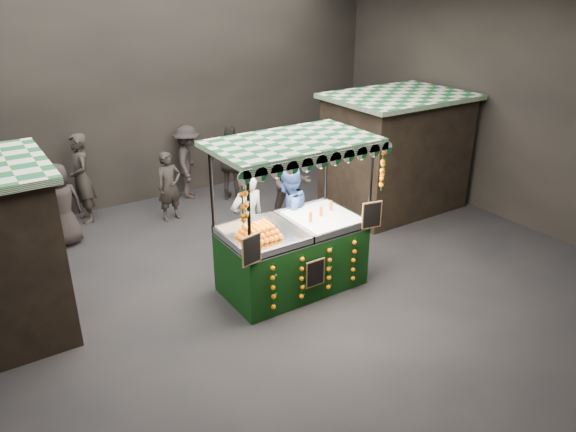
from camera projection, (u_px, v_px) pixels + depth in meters
ground at (262, 286)px, 9.33m from camera, size 12.00×12.00×0.00m
market_hall at (258, 89)px, 7.97m from camera, size 12.10×10.10×5.05m
neighbour_stall_right at (395, 152)px, 12.15m from camera, size 3.00×2.20×2.60m
juice_stall at (294, 245)px, 8.98m from camera, size 2.69×1.58×2.61m
vendor_grey at (248, 220)px, 9.65m from camera, size 0.68×0.46×1.84m
vendor_blue at (288, 216)px, 9.75m from camera, size 1.11×1.00×1.88m
shopper_0 at (169, 186)px, 11.67m from camera, size 0.59×0.42×1.53m
shopper_1 at (290, 184)px, 11.36m from camera, size 1.08×0.97×1.82m
shopper_2 at (232, 163)px, 12.70m from camera, size 1.07×1.04×1.80m
shopper_3 at (188, 162)px, 12.85m from camera, size 1.11×1.31×1.76m
shopper_4 at (61, 205)px, 10.50m from camera, size 0.90×0.68×1.68m
shopper_5 at (372, 157)px, 13.03m from camera, size 0.93×1.80×1.85m
shopper_6 at (82, 178)px, 11.51m from camera, size 0.48×0.72×1.95m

